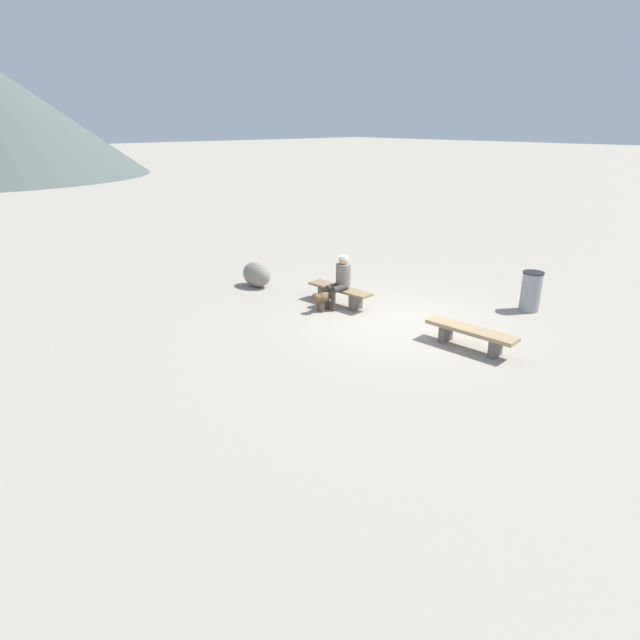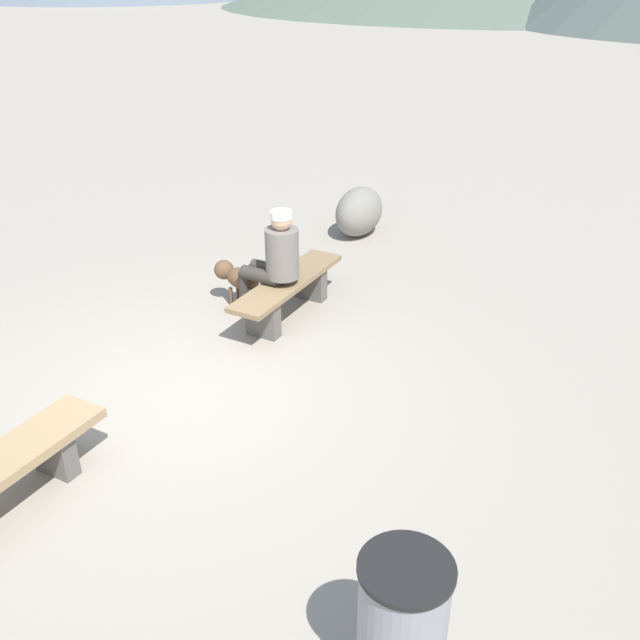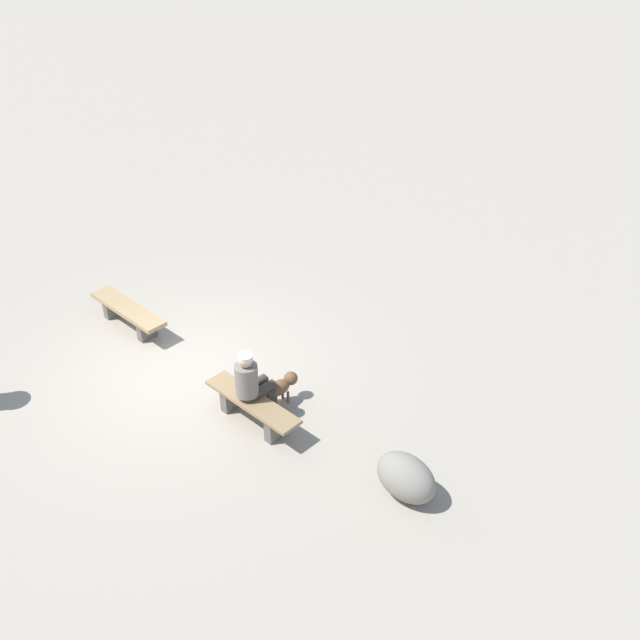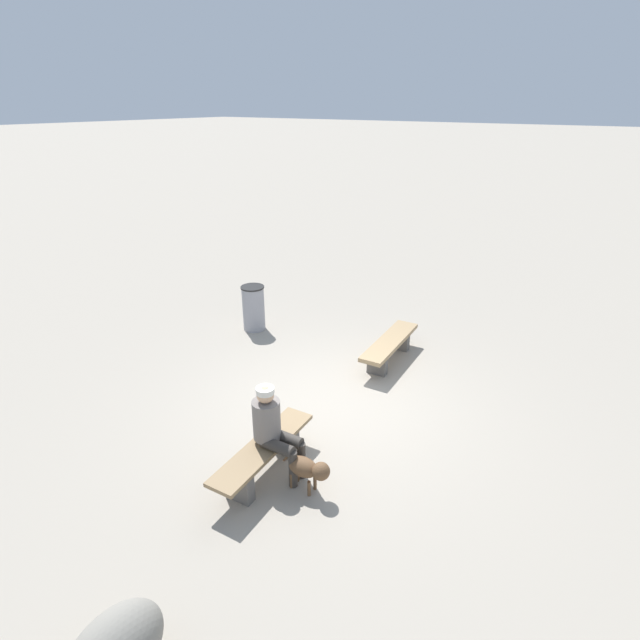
# 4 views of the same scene
# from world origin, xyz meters

# --- Properties ---
(ground) EXTENTS (210.00, 210.00, 0.06)m
(ground) POSITION_xyz_m (0.00, 0.00, -0.03)
(ground) COLOR #9E9384
(bench_left) EXTENTS (1.87, 0.56, 0.43)m
(bench_left) POSITION_xyz_m (-1.84, 0.06, 0.31)
(bench_left) COLOR #605B56
(bench_left) RESTS_ON ground
(bench_right) EXTENTS (1.81, 0.54, 0.44)m
(bench_right) POSITION_xyz_m (1.82, 0.13, 0.30)
(bench_right) COLOR #605B56
(bench_right) RESTS_ON ground
(seated_person) EXTENTS (0.38, 0.69, 1.25)m
(seated_person) POSITION_xyz_m (1.72, 0.21, 0.72)
(seated_person) COLOR slate
(seated_person) RESTS_ON ground
(dog) EXTENTS (0.26, 0.68, 0.50)m
(dog) POSITION_xyz_m (1.75, 0.78, 0.34)
(dog) COLOR brown
(dog) RESTS_ON ground
(trash_bin) EXTENTS (0.49, 0.49, 0.95)m
(trash_bin) POSITION_xyz_m (-1.50, -2.95, 0.48)
(trash_bin) COLOR gray
(trash_bin) RESTS_ON ground
(boulder) EXTENTS (0.96, 0.64, 0.68)m
(boulder) POSITION_xyz_m (4.44, 0.75, 0.34)
(boulder) COLOR gray
(boulder) RESTS_ON ground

